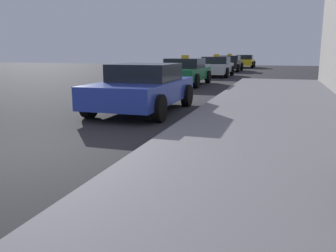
{
  "coord_description": "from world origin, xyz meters",
  "views": [
    {
      "loc": [
        4.02,
        -4.13,
        1.59
      ],
      "look_at": [
        2.5,
        0.68,
        0.54
      ],
      "focal_mm": 38.18,
      "sensor_mm": 36.0,
      "label": 1
    }
  ],
  "objects_px": {
    "car_silver": "(216,66)",
    "car_black": "(229,63)",
    "car_green": "(184,71)",
    "car_yellow": "(244,61)",
    "car_blue": "(143,87)"
  },
  "relations": [
    {
      "from": "car_black",
      "to": "car_green",
      "type": "bearing_deg",
      "value": 88.67
    },
    {
      "from": "car_black",
      "to": "car_yellow",
      "type": "distance_m",
      "value": 7.43
    },
    {
      "from": "car_black",
      "to": "car_blue",
      "type": "bearing_deg",
      "value": 91.8
    },
    {
      "from": "car_black",
      "to": "car_yellow",
      "type": "bearing_deg",
      "value": -94.06
    },
    {
      "from": "car_black",
      "to": "car_yellow",
      "type": "relative_size",
      "value": 1.07
    },
    {
      "from": "car_silver",
      "to": "car_black",
      "type": "relative_size",
      "value": 0.94
    },
    {
      "from": "car_blue",
      "to": "car_silver",
      "type": "relative_size",
      "value": 1.0
    },
    {
      "from": "car_blue",
      "to": "car_green",
      "type": "bearing_deg",
      "value": -82.99
    },
    {
      "from": "car_green",
      "to": "car_blue",
      "type": "bearing_deg",
      "value": 97.01
    },
    {
      "from": "car_black",
      "to": "car_yellow",
      "type": "xyz_separation_m",
      "value": [
        0.53,
        7.41,
        -0.0
      ]
    },
    {
      "from": "car_silver",
      "to": "car_black",
      "type": "bearing_deg",
      "value": -89.37
    },
    {
      "from": "car_silver",
      "to": "car_black",
      "type": "xyz_separation_m",
      "value": [
        -0.07,
        6.71,
        0.0
      ]
    },
    {
      "from": "car_green",
      "to": "car_silver",
      "type": "distance_m",
      "value": 6.55
    },
    {
      "from": "car_green",
      "to": "car_yellow",
      "type": "distance_m",
      "value": 20.68
    },
    {
      "from": "car_green",
      "to": "car_silver",
      "type": "height_order",
      "value": "same"
    }
  ]
}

